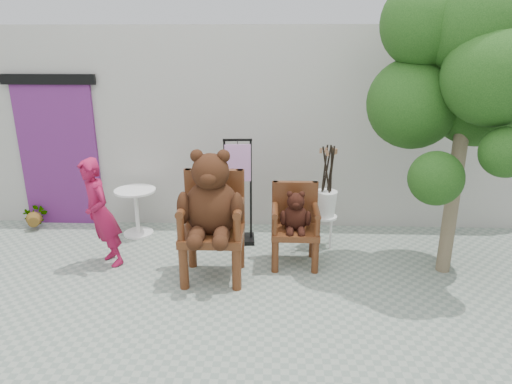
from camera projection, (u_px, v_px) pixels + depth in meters
ground_plane at (243, 318)px, 4.80m from camera, size 60.00×60.00×0.00m
back_wall at (255, 125)px, 7.27m from camera, size 9.00×1.00×3.00m
doorway at (59, 152)px, 6.99m from camera, size 1.40×0.11×2.33m
chair_big at (212, 208)px, 5.38m from camera, size 0.77×0.85×1.61m
chair_small at (295, 219)px, 5.83m from camera, size 0.60×0.55×1.05m
person at (101, 213)px, 5.72m from camera, size 0.61×0.62×1.44m
cafe_table at (136, 207)px, 6.77m from camera, size 0.60×0.60×0.70m
display_stand at (238, 203)px, 6.47m from camera, size 0.48×0.38×1.51m
stool_bucket at (326, 203)px, 6.31m from camera, size 0.32×0.32×1.45m
tree at (459, 64)px, 5.06m from camera, size 1.87×1.72×3.53m
potted_plant at (35, 216)px, 7.08m from camera, size 0.45×0.43×0.39m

